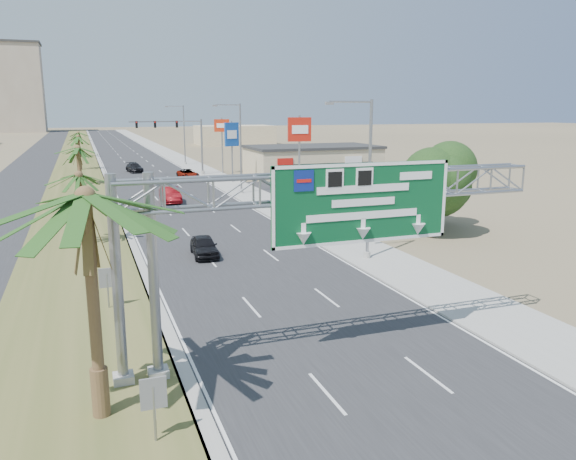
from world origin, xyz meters
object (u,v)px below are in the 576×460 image
(car_far, at_px, (134,168))
(pole_sign_red_far, at_px, (222,130))
(signal_mast, at_px, (188,142))
(car_mid_lane, at_px, (170,195))
(sign_gantry, at_px, (320,202))
(palm_near, at_px, (85,198))
(car_right_lane, at_px, (188,174))
(pole_sign_red_near, at_px, (299,134))
(car_left_lane, at_px, (204,246))
(store_building, at_px, (312,161))
(pole_sign_blue, at_px, (232,137))

(car_far, relative_size, pole_sign_red_far, 0.58)
(signal_mast, relative_size, car_mid_lane, 2.12)
(sign_gantry, xyz_separation_m, car_mid_lane, (0.08, 38.65, -5.26))
(palm_near, xyz_separation_m, car_mid_lane, (8.22, 40.57, -6.13))
(car_right_lane, distance_m, pole_sign_red_near, 25.25)
(palm_near, relative_size, car_far, 1.76)
(car_left_lane, bearing_deg, sign_gantry, -82.63)
(store_building, bearing_deg, pole_sign_blue, -163.25)
(pole_sign_blue, bearing_deg, car_mid_lane, -126.70)
(car_far, height_order, pole_sign_blue, pole_sign_blue)
(pole_sign_blue, bearing_deg, pole_sign_red_near, -81.86)
(pole_sign_red_near, bearing_deg, car_mid_lane, 162.43)
(car_far, bearing_deg, palm_near, -103.24)
(palm_near, relative_size, car_right_lane, 1.79)
(car_far, bearing_deg, car_mid_lane, -95.71)
(signal_mast, relative_size, store_building, 0.57)
(sign_gantry, xyz_separation_m, pole_sign_red_near, (12.69, 34.66, 0.84))
(sign_gantry, xyz_separation_m, store_building, (23.06, 56.07, -4.06))
(signal_mast, distance_m, store_building, 18.08)
(car_right_lane, relative_size, pole_sign_red_far, 0.57)
(pole_sign_blue, bearing_deg, palm_near, -108.70)
(sign_gantry, relative_size, car_right_lane, 3.60)
(car_mid_lane, distance_m, car_far, 30.36)
(car_far, xyz_separation_m, pole_sign_blue, (10.95, -16.80, 5.19))
(signal_mast, xyz_separation_m, car_left_lane, (-7.31, -45.65, -4.19))
(sign_gantry, relative_size, car_mid_lane, 3.46)
(store_building, xyz_separation_m, car_mid_lane, (-22.98, -17.43, -1.20))
(signal_mast, height_order, car_left_lane, signal_mast)
(car_right_lane, height_order, pole_sign_red_near, pole_sign_red_near)
(car_mid_lane, height_order, pole_sign_red_near, pole_sign_red_near)
(car_right_lane, relative_size, pole_sign_blue, 0.59)
(palm_near, height_order, car_far, palm_near)
(car_mid_lane, bearing_deg, palm_near, -101.68)
(signal_mast, xyz_separation_m, pole_sign_red_far, (5.09, 0.25, 1.57))
(pole_sign_blue, distance_m, pole_sign_red_far, 10.18)
(signal_mast, xyz_separation_m, car_far, (-7.00, 6.95, -4.16))
(store_building, distance_m, car_mid_lane, 28.87)
(palm_near, bearing_deg, car_far, 84.07)
(pole_sign_red_far, bearing_deg, pole_sign_blue, -96.47)
(car_left_lane, height_order, pole_sign_blue, pole_sign_blue)
(sign_gantry, bearing_deg, palm_near, -166.68)
(palm_near, height_order, car_mid_lane, palm_near)
(car_left_lane, distance_m, pole_sign_red_far, 47.89)
(signal_mast, xyz_separation_m, car_right_lane, (-0.84, -4.04, -4.20))
(car_right_lane, xyz_separation_m, pole_sign_red_near, (7.29, -23.35, 6.25))
(car_mid_lane, height_order, pole_sign_blue, pole_sign_blue)
(sign_gantry, relative_size, pole_sign_blue, 2.12)
(signal_mast, height_order, pole_sign_red_far, pole_sign_red_far)
(car_left_lane, height_order, car_far, car_far)
(sign_gantry, relative_size, palm_near, 2.01)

